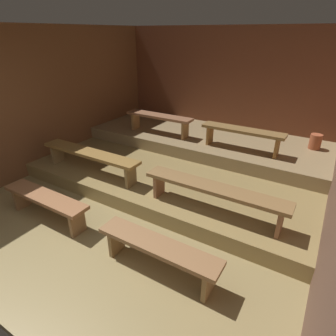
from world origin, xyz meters
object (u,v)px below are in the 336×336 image
object	(u,v)px
bench_lower_right	(214,191)
bench_middle_right	(242,133)
bench_floor_left	(46,200)
bench_lower_left	(90,155)
pail_middle	(315,142)
bench_floor_right	(158,249)
bench_middle_left	(159,119)

from	to	relation	value
bench_lower_right	bench_middle_right	xyz separation A→B (m)	(-0.23, 1.83, 0.23)
bench_floor_left	bench_lower_left	bearing A→B (deg)	99.82
bench_lower_left	pail_middle	world-z (taller)	pail_middle
bench_floor_right	bench_middle_right	distance (m)	2.95
bench_lower_left	bench_floor_left	bearing A→B (deg)	-80.18
bench_floor_left	bench_floor_right	size ratio (longest dim) A/B	1.00
bench_lower_right	bench_middle_left	world-z (taller)	bench_middle_left
bench_middle_left	pail_middle	distance (m)	3.10
bench_lower_left	bench_middle_left	bearing A→B (deg)	82.86
bench_floor_left	pail_middle	distance (m)	4.78
bench_lower_left	bench_middle_right	bearing A→B (deg)	41.70
bench_lower_left	bench_lower_right	distance (m)	2.28
bench_floor_right	pail_middle	distance (m)	3.86
bench_floor_left	bench_lower_left	xyz separation A→B (m)	(-0.19, 1.08, 0.25)
bench_lower_right	bench_middle_left	bearing A→B (deg)	138.30
bench_floor_left	bench_lower_right	xyz separation A→B (m)	(2.09, 1.08, 0.25)
bench_middle_right	pail_middle	distance (m)	1.42
bench_floor_right	bench_lower_right	distance (m)	1.12
bench_middle_right	pail_middle	world-z (taller)	bench_middle_right
bench_lower_right	bench_middle_right	distance (m)	1.86
bench_lower_left	bench_lower_right	xyz separation A→B (m)	(2.28, 0.00, 0.00)
bench_middle_left	bench_lower_right	bearing A→B (deg)	-41.70
bench_middle_right	pail_middle	size ratio (longest dim) A/B	5.36
pail_middle	bench_middle_left	bearing A→B (deg)	-165.59
bench_lower_left	bench_middle_left	xyz separation A→B (m)	(0.23, 1.83, 0.23)
bench_lower_right	bench_floor_right	bearing A→B (deg)	-99.82
bench_floor_right	bench_lower_right	xyz separation A→B (m)	(0.19, 1.08, 0.25)
bench_floor_right	pail_middle	size ratio (longest dim) A/B	5.20
bench_lower_right	pail_middle	distance (m)	2.77
bench_lower_right	bench_middle_left	size ratio (longest dim) A/B	1.31
bench_floor_right	bench_middle_left	xyz separation A→B (m)	(-1.87, 2.91, 0.48)
bench_lower_right	bench_middle_left	distance (m)	2.76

